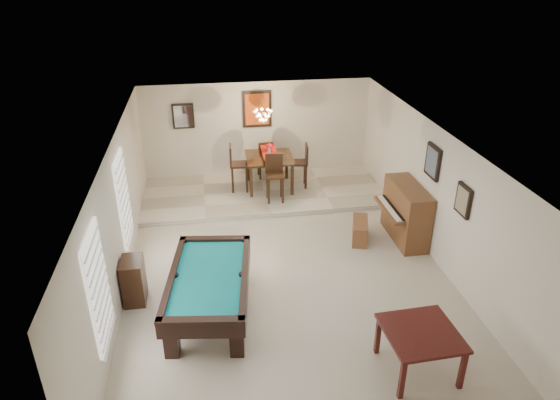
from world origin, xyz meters
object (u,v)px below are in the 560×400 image
object	(u,v)px
dining_table	(270,170)
dining_chair_east	(299,166)
dining_chair_west	(239,168)
apothecary_chest	(134,281)
piano_bench	(360,230)
flower_vase	(269,148)
pool_table	(210,295)
dining_chair_north	(265,159)
square_table	(419,351)
dining_chair_south	(275,179)
upright_piano	(400,213)
chandelier	(263,111)

from	to	relation	value
dining_table	dining_chair_east	world-z (taller)	dining_chair_east
dining_chair_west	apothecary_chest	bearing A→B (deg)	155.65
piano_bench	flower_vase	bearing A→B (deg)	120.37
pool_table	dining_chair_north	distance (m)	5.64
pool_table	dining_chair_west	bearing A→B (deg)	86.80
square_table	apothecary_chest	distance (m)	4.85
dining_chair_south	dining_chair_east	xyz separation A→B (m)	(0.73, 0.74, -0.01)
apothecary_chest	flower_vase	world-z (taller)	flower_vase
dining_chair_north	dining_table	bearing A→B (deg)	89.86
pool_table	upright_piano	world-z (taller)	upright_piano
flower_vase	dining_chair_north	distance (m)	0.90
dining_chair_south	dining_chair_west	size ratio (longest dim) A/B	0.96
dining_table	dining_chair_east	xyz separation A→B (m)	(0.75, -0.04, 0.08)
apothecary_chest	dining_chair_west	distance (m)	4.62
square_table	chandelier	xyz separation A→B (m)	(-1.47, 6.19, 1.84)
apothecary_chest	flower_vase	xyz separation A→B (m)	(2.95, 4.09, 0.79)
piano_bench	apothecary_chest	bearing A→B (deg)	-162.83
upright_piano	dining_chair_north	xyz separation A→B (m)	(-2.43, 3.47, 0.03)
square_table	dining_chair_west	world-z (taller)	dining_chair_west
piano_bench	chandelier	xyz separation A→B (m)	(-1.75, 2.46, 1.98)
square_table	apothecary_chest	bearing A→B (deg)	151.23
apothecary_chest	dining_chair_east	size ratio (longest dim) A/B	0.73
flower_vase	dining_chair_south	distance (m)	0.92
upright_piano	piano_bench	world-z (taller)	upright_piano
upright_piano	apothecary_chest	xyz separation A→B (m)	(-5.35, -1.32, -0.20)
apothecary_chest	chandelier	xyz separation A→B (m)	(2.78, 3.86, 1.79)
dining_table	flower_vase	size ratio (longest dim) A/B	5.12
square_table	dining_table	xyz separation A→B (m)	(-1.30, 6.43, 0.25)
flower_vase	dining_chair_west	bearing A→B (deg)	-178.00
upright_piano	dining_chair_west	size ratio (longest dim) A/B	1.23
flower_vase	dining_chair_west	world-z (taller)	dining_chair_west
pool_table	dining_chair_north	size ratio (longest dim) A/B	2.30
chandelier	dining_chair_north	bearing A→B (deg)	81.19
pool_table	upright_piano	distance (m)	4.49
dining_table	dining_chair_south	distance (m)	0.78
pool_table	dining_chair_east	size ratio (longest dim) A/B	2.12
upright_piano	chandelier	bearing A→B (deg)	135.39
square_table	dining_chair_east	xyz separation A→B (m)	(-0.55, 6.39, 0.33)
pool_table	dining_chair_south	world-z (taller)	dining_chair_south
chandelier	dining_table	bearing A→B (deg)	53.07
flower_vase	dining_chair_south	bearing A→B (deg)	-88.00
apothecary_chest	chandelier	world-z (taller)	chandelier
apothecary_chest	dining_table	world-z (taller)	dining_table
apothecary_chest	dining_chair_north	size ratio (longest dim) A/B	0.80
dining_chair_south	dining_chair_north	bearing A→B (deg)	94.08
apothecary_chest	dining_table	xyz separation A→B (m)	(2.95, 4.09, 0.19)
dining_chair_south	dining_chair_east	world-z (taller)	dining_chair_south
dining_chair_south	square_table	bearing A→B (deg)	-75.42
flower_vase	chandelier	bearing A→B (deg)	-126.93
dining_chair_west	dining_chair_east	world-z (taller)	dining_chair_west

